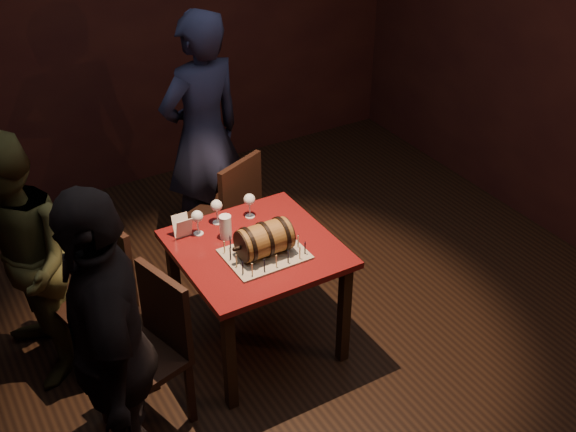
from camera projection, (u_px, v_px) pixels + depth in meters
The scene contains 16 objects.
room_shell at pixel (277, 153), 3.76m from camera, with size 5.04×5.04×2.80m.
pub_table at pixel (256, 261), 4.24m from camera, with size 0.90×0.90×0.75m.
cake_board at pixel (265, 254), 4.10m from camera, with size 0.45×0.35×0.01m, color gray.
barrel_cake at pixel (264, 240), 4.05m from camera, with size 0.35×0.21×0.21m.
birthday_candles at pixel (265, 247), 4.08m from camera, with size 0.40×0.30×0.09m.
wine_glass_left at pixel (197, 217), 4.22m from camera, with size 0.07×0.07×0.16m.
wine_glass_mid at pixel (217, 207), 4.33m from camera, with size 0.07×0.07×0.16m.
wine_glass_right at pixel (249, 200), 4.38m from camera, with size 0.07×0.07×0.16m.
pint_of_ale at pixel (226, 227), 4.22m from camera, with size 0.07×0.07×0.15m.
menu_card at pixel (183, 227), 4.23m from camera, with size 0.10×0.05×0.13m, color white, non-canonical shape.
chair_back at pixel (230, 210), 4.94m from camera, with size 0.53×0.53×0.93m.
chair_left_rear at pixel (101, 287), 4.23m from camera, with size 0.48×0.48×0.93m.
chair_left_front at pixel (153, 344), 3.82m from camera, with size 0.49×0.49×0.93m.
person_back at pixel (203, 136), 5.04m from camera, with size 0.66×0.43×1.80m, color #1B1D36.
person_left_rear at pixel (17, 265), 3.98m from camera, with size 0.76×0.59×1.56m, color #3F3F1F.
person_left_front at pixel (110, 349), 3.30m from camera, with size 1.01×0.42×1.72m, color black.
Camera 1 is at (-1.65, -2.91, 3.16)m, focal length 45.00 mm.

